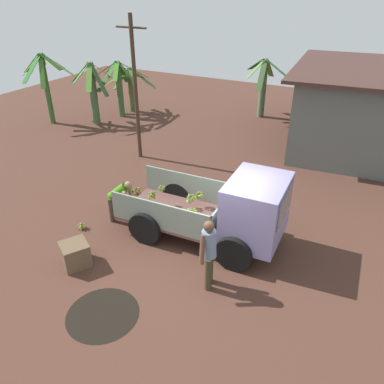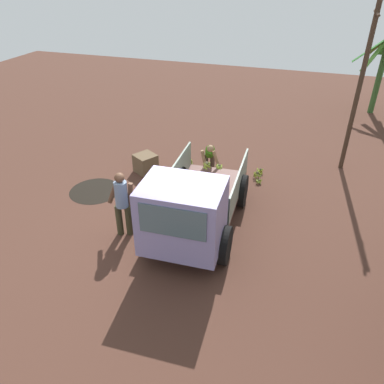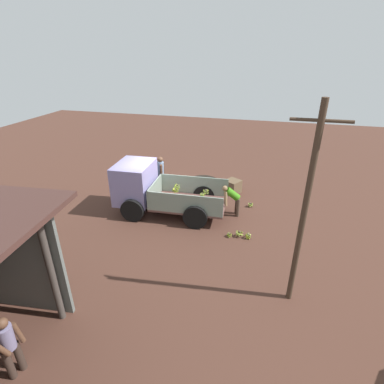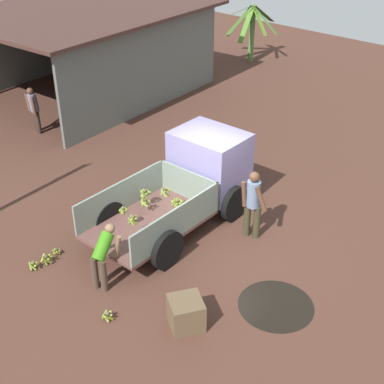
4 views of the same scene
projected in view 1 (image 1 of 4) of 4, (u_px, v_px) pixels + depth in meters
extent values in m
plane|color=#4C2E23|center=(212.00, 252.00, 9.64)|extent=(36.00, 36.00, 0.00)
cylinder|color=black|center=(103.00, 314.00, 7.84)|extent=(1.53, 1.53, 0.01)
cube|color=brown|center=(176.00, 213.00, 10.34)|extent=(2.93, 1.91, 0.08)
cube|color=gray|center=(189.00, 186.00, 10.82)|extent=(2.86, 0.17, 0.76)
cube|color=gray|center=(160.00, 216.00, 9.44)|extent=(2.86, 0.17, 0.76)
cube|color=gray|center=(224.00, 212.00, 9.61)|extent=(0.12, 1.79, 0.76)
cube|color=#8981B9|center=(256.00, 209.00, 9.15)|extent=(1.42, 1.81, 1.55)
cube|color=#4C606B|center=(285.00, 205.00, 8.74)|extent=(0.09, 1.41, 0.68)
cylinder|color=black|center=(256.00, 215.00, 10.34)|extent=(0.91, 0.26, 0.91)
cylinder|color=black|center=(233.00, 254.00, 8.88)|extent=(0.91, 0.26, 0.91)
cylinder|color=black|center=(178.00, 196.00, 11.25)|extent=(0.91, 0.26, 0.91)
cylinder|color=black|center=(145.00, 228.00, 9.79)|extent=(0.91, 0.26, 0.91)
sphere|color=#433D2C|center=(190.00, 198.00, 10.34)|extent=(0.08, 0.08, 0.08)
cylinder|color=olive|center=(189.00, 198.00, 10.42)|extent=(0.15, 0.17, 0.15)
cylinder|color=#8DA443|center=(188.00, 199.00, 10.38)|extent=(0.11, 0.19, 0.15)
cylinder|color=olive|center=(189.00, 201.00, 10.32)|extent=(0.18, 0.06, 0.16)
cylinder|color=olive|center=(192.00, 200.00, 10.33)|extent=(0.09, 0.19, 0.15)
cylinder|color=#9BAA23|center=(192.00, 200.00, 10.40)|extent=(0.16, 0.12, 0.17)
sphere|color=#4D4632|center=(161.00, 187.00, 10.43)|extent=(0.07, 0.07, 0.07)
cylinder|color=olive|center=(161.00, 188.00, 10.49)|extent=(0.11, 0.11, 0.14)
cylinder|color=olive|center=(160.00, 188.00, 10.47)|extent=(0.04, 0.14, 0.11)
cylinder|color=olive|center=(160.00, 189.00, 10.45)|extent=(0.11, 0.11, 0.14)
cylinder|color=olive|center=(160.00, 189.00, 10.40)|extent=(0.15, 0.04, 0.09)
cylinder|color=olive|center=(162.00, 189.00, 10.40)|extent=(0.12, 0.14, 0.10)
cylinder|color=olive|center=(163.00, 189.00, 10.43)|extent=(0.04, 0.13, 0.12)
cylinder|color=#99A841|center=(163.00, 188.00, 10.47)|extent=(0.13, 0.11, 0.12)
cylinder|color=#8CA938|center=(162.00, 187.00, 10.49)|extent=(0.15, 0.06, 0.09)
sphere|color=#4A4330|center=(191.00, 196.00, 9.74)|extent=(0.08, 0.08, 0.08)
cylinder|color=olive|center=(190.00, 196.00, 9.84)|extent=(0.17, 0.14, 0.15)
cylinder|color=#93AA4C|center=(189.00, 198.00, 9.79)|extent=(0.08, 0.17, 0.18)
cylinder|color=olive|center=(190.00, 199.00, 9.73)|extent=(0.17, 0.05, 0.17)
cylinder|color=olive|center=(193.00, 198.00, 9.72)|extent=(0.07, 0.21, 0.12)
cylinder|color=#92B228|center=(193.00, 197.00, 9.81)|extent=(0.17, 0.13, 0.16)
sphere|color=brown|center=(192.00, 210.00, 9.64)|extent=(0.08, 0.08, 0.08)
cylinder|color=#94A937|center=(195.00, 213.00, 9.61)|extent=(0.07, 0.22, 0.12)
cylinder|color=olive|center=(195.00, 212.00, 9.68)|extent=(0.16, 0.18, 0.17)
cylinder|color=olive|center=(194.00, 211.00, 9.72)|extent=(0.20, 0.06, 0.15)
cylinder|color=olive|center=(192.00, 211.00, 9.74)|extent=(0.20, 0.14, 0.14)
cylinder|color=olive|center=(189.00, 211.00, 9.71)|extent=(0.08, 0.22, 0.12)
cylinder|color=olive|center=(188.00, 212.00, 9.66)|extent=(0.14, 0.21, 0.12)
cylinder|color=olive|center=(190.00, 214.00, 9.60)|extent=(0.21, 0.05, 0.14)
cylinder|color=#90A12A|center=(192.00, 214.00, 9.59)|extent=(0.20, 0.14, 0.15)
sphere|color=brown|center=(199.00, 193.00, 10.37)|extent=(0.09, 0.09, 0.09)
cylinder|color=olive|center=(197.00, 194.00, 10.45)|extent=(0.12, 0.20, 0.17)
cylinder|color=olive|center=(197.00, 196.00, 10.41)|extent=(0.14, 0.16, 0.19)
cylinder|color=olive|center=(198.00, 196.00, 10.33)|extent=(0.21, 0.12, 0.14)
cylinder|color=#97A62D|center=(201.00, 196.00, 10.34)|extent=(0.11, 0.21, 0.13)
cylinder|color=olive|center=(201.00, 196.00, 10.42)|extent=(0.15, 0.16, 0.19)
cylinder|color=#95A722|center=(199.00, 194.00, 10.46)|extent=(0.19, 0.12, 0.18)
sphere|color=brown|center=(152.00, 193.00, 10.17)|extent=(0.09, 0.09, 0.09)
cylinder|color=olive|center=(150.00, 195.00, 10.23)|extent=(0.06, 0.19, 0.17)
cylinder|color=#97AB30|center=(151.00, 196.00, 10.18)|extent=(0.17, 0.10, 0.19)
cylinder|color=olive|center=(153.00, 197.00, 10.17)|extent=(0.13, 0.17, 0.19)
cylinder|color=olive|center=(155.00, 195.00, 10.22)|extent=(0.16, 0.18, 0.16)
cylinder|color=olive|center=(153.00, 194.00, 10.26)|extent=(0.19, 0.12, 0.18)
cylinder|color=#3F3833|center=(314.00, 89.00, 18.05)|extent=(0.16, 0.16, 3.10)
cylinder|color=#3F3833|center=(296.00, 125.00, 13.53)|extent=(0.16, 0.16, 3.10)
cylinder|color=#402E21|center=(136.00, 91.00, 13.62)|extent=(0.14, 0.14, 5.18)
cylinder|color=#402E21|center=(131.00, 27.00, 12.56)|extent=(1.22, 0.07, 0.07)
cylinder|color=#365C2B|center=(47.00, 90.00, 17.61)|extent=(0.25, 0.25, 3.21)
cube|color=#275115|center=(51.00, 62.00, 16.78)|extent=(1.07, 0.32, 0.67)
cube|color=#58733E|center=(58.00, 65.00, 17.15)|extent=(1.29, 1.03, 1.10)
cube|color=#416121|center=(52.00, 61.00, 17.50)|extent=(0.19, 1.27, 0.89)
cube|color=#36641F|center=(42.00, 59.00, 17.49)|extent=(1.04, 1.03, 0.74)
cube|color=#2B822D|center=(33.00, 63.00, 17.27)|extent=(1.20, 0.27, 0.96)
cube|color=#507929|center=(32.00, 64.00, 16.89)|extent=(0.83, 0.85, 0.91)
cube|color=#286424|center=(32.00, 68.00, 16.57)|extent=(0.29, 1.27, 1.10)
cube|color=#325E1C|center=(42.00, 71.00, 16.63)|extent=(0.92, 1.01, 1.32)
cylinder|color=#515E36|center=(132.00, 90.00, 19.51)|extent=(0.34, 0.34, 2.21)
cube|color=#466533|center=(143.00, 78.00, 19.00)|extent=(1.39, 0.47, 0.96)
cube|color=olive|center=(139.00, 76.00, 19.28)|extent=(0.81, 0.83, 0.90)
cube|color=#46863D|center=(135.00, 72.00, 19.54)|extent=(0.41, 1.08, 0.69)
cube|color=#4E7E3C|center=(127.00, 72.00, 19.48)|extent=(1.01, 0.78, 0.65)
cube|color=#54812F|center=(116.00, 78.00, 19.16)|extent=(1.43, 0.99, 1.02)
cube|color=#3C732A|center=(122.00, 78.00, 18.84)|extent=(0.53, 1.09, 0.92)
cube|color=#538137|center=(132.00, 77.00, 18.64)|extent=(0.96, 0.94, 0.69)
cylinder|color=#536F4A|center=(263.00, 89.00, 18.58)|extent=(0.34, 0.34, 2.79)
cube|color=#2C662B|center=(280.00, 71.00, 17.72)|extent=(1.58, 0.37, 0.94)
cube|color=#498122|center=(268.00, 68.00, 18.44)|extent=(0.40, 0.97, 0.99)
cube|color=#22521A|center=(257.00, 64.00, 18.64)|extent=(1.29, 1.16, 0.77)
cube|color=#498333|center=(256.00, 68.00, 17.97)|extent=(0.79, 0.78, 0.86)
cube|color=#3B572B|center=(262.00, 75.00, 17.70)|extent=(0.41, 1.20, 1.27)
cylinder|color=#425E32|center=(120.00, 90.00, 18.67)|extent=(0.30, 0.30, 2.67)
cube|color=#345E2A|center=(125.00, 71.00, 18.03)|extent=(0.88, 0.25, 0.85)
cube|color=#517034|center=(133.00, 70.00, 18.61)|extent=(0.99, 1.53, 0.98)
cube|color=#28651C|center=(122.00, 72.00, 18.84)|extent=(0.62, 1.28, 1.29)
cube|color=#365D31|center=(113.00, 67.00, 18.65)|extent=(1.28, 0.90, 0.75)
cube|color=#3A762A|center=(107.00, 68.00, 18.24)|extent=(1.11, 0.54, 0.68)
cube|color=#315527|center=(108.00, 76.00, 17.74)|extent=(0.43, 1.49, 1.18)
cube|color=#3C7822|center=(116.00, 71.00, 17.59)|extent=(0.83, 1.23, 0.69)
cylinder|color=#415E38|center=(94.00, 94.00, 17.65)|extent=(0.34, 0.34, 2.84)
cube|color=#344F2A|center=(99.00, 79.00, 17.01)|extent=(1.03, 0.41, 1.42)
cube|color=#53813C|center=(103.00, 72.00, 17.42)|extent=(0.89, 1.15, 0.99)
cube|color=#477130|center=(92.00, 72.00, 17.59)|extent=(0.79, 0.90, 1.10)
cube|color=#4D883B|center=(81.00, 72.00, 17.31)|extent=(1.08, 0.42, 0.97)
cube|color=#38732F|center=(81.00, 73.00, 17.02)|extent=(0.79, 0.86, 0.94)
cube|color=#558A30|center=(89.00, 77.00, 16.75)|extent=(0.76, 1.04, 1.12)
cylinder|color=#393521|center=(208.00, 274.00, 8.30)|extent=(0.21, 0.21, 0.85)
cylinder|color=#393521|center=(210.00, 267.00, 8.51)|extent=(0.21, 0.21, 0.85)
cylinder|color=slate|center=(209.00, 244.00, 8.03)|extent=(0.42, 0.41, 0.67)
sphere|color=brown|center=(209.00, 226.00, 7.81)|extent=(0.24, 0.24, 0.24)
cylinder|color=brown|center=(202.00, 250.00, 7.87)|extent=(0.21, 0.35, 0.62)
cylinder|color=brown|center=(208.00, 239.00, 8.24)|extent=(0.16, 0.19, 0.63)
cylinder|color=#48362B|center=(114.00, 206.00, 10.89)|extent=(0.18, 0.18, 0.75)
cylinder|color=#48362B|center=(111.00, 210.00, 10.71)|extent=(0.18, 0.18, 0.75)
cylinder|color=#388015|center=(118.00, 192.00, 10.49)|extent=(0.68, 0.46, 0.59)
sphere|color=#8C6746|center=(128.00, 185.00, 10.32)|extent=(0.21, 0.21, 0.21)
cylinder|color=#8C6746|center=(130.00, 193.00, 10.66)|extent=(0.18, 0.29, 0.55)
cylinder|color=#8C6746|center=(125.00, 200.00, 10.35)|extent=(0.16, 0.23, 0.56)
cylinder|color=#362821|center=(299.00, 143.00, 15.16)|extent=(0.18, 0.18, 0.76)
cylinder|color=#362821|center=(302.00, 141.00, 15.30)|extent=(0.18, 0.18, 0.76)
cylinder|color=slate|center=(302.00, 126.00, 14.92)|extent=(0.40, 0.36, 0.62)
sphere|color=brown|center=(303.00, 116.00, 14.74)|extent=(0.21, 0.21, 0.21)
cylinder|color=brown|center=(298.00, 127.00, 14.85)|extent=(0.14, 0.19, 0.57)
cylinder|color=brown|center=(302.00, 124.00, 15.12)|extent=(0.17, 0.29, 0.56)
sphere|color=brown|center=(82.00, 224.00, 10.47)|extent=(0.08, 0.08, 0.08)
cylinder|color=olive|center=(80.00, 226.00, 10.52)|extent=(0.08, 0.17, 0.16)
cylinder|color=olive|center=(80.00, 227.00, 10.46)|extent=(0.18, 0.10, 0.15)
cylinder|color=olive|center=(83.00, 227.00, 10.47)|extent=(0.11, 0.16, 0.17)
cylinder|color=#A0AA4C|center=(84.00, 226.00, 10.52)|extent=(0.16, 0.16, 0.15)
cylinder|color=olive|center=(83.00, 224.00, 10.56)|extent=(0.19, 0.09, 0.13)
sphere|color=brown|center=(129.00, 187.00, 12.35)|extent=(0.08, 0.08, 0.08)
cylinder|color=olive|center=(130.00, 188.00, 12.43)|extent=(0.15, 0.05, 0.18)
cylinder|color=olive|center=(128.00, 188.00, 12.43)|extent=(0.11, 0.17, 0.17)
cylinder|color=#91A53C|center=(128.00, 189.00, 12.38)|extent=(0.14, 0.14, 0.18)
cylinder|color=#92A634|center=(129.00, 189.00, 12.31)|extent=(0.18, 0.15, 0.13)
cylinder|color=#95AB29|center=(131.00, 189.00, 12.39)|extent=(0.10, 0.15, 0.18)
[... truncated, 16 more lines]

